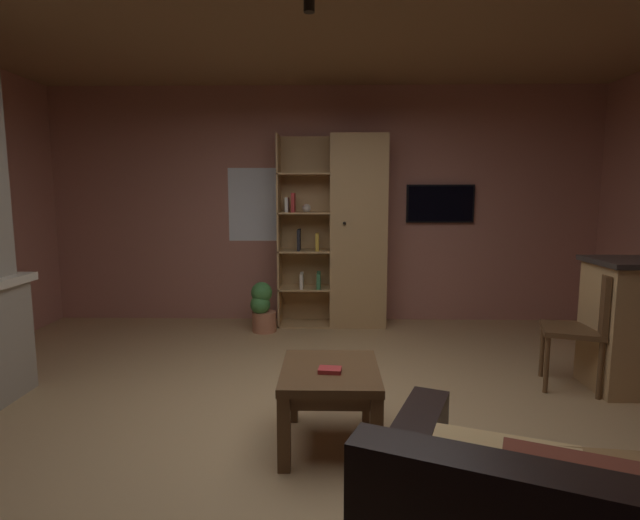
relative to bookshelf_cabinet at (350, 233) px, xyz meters
name	(u,v)px	position (x,y,z in m)	size (l,w,h in m)	color
floor	(319,430)	(-0.30, -2.58, -1.08)	(6.43, 5.65, 0.02)	tan
wall_back	(324,206)	(-0.30, 0.27, 0.30)	(6.55, 0.06, 2.75)	#AD7060
window_pane_back	(256,205)	(-1.11, 0.24, 0.31)	(0.66, 0.01, 0.86)	white
bookshelf_cabinet	(350,233)	(0.00, 0.00, 0.00)	(1.23, 0.41, 2.16)	tan
coffee_table	(330,383)	(-0.23, -2.77, -0.69)	(0.58, 0.68, 0.48)	brown
table_book_0	(330,370)	(-0.23, -2.83, -0.58)	(0.13, 0.10, 0.03)	#B22D2D
dining_chair	(584,322)	(1.72, -1.87, -0.54)	(0.53, 0.53, 0.92)	brown
potted_floor_plant	(262,307)	(-0.98, -0.31, -0.80)	(0.28, 0.26, 0.55)	#B77051
wall_mounted_tv	(440,204)	(1.05, 0.21, 0.33)	(0.78, 0.06, 0.44)	black
track_light_spot_1	(309,5)	(-0.37, -2.35, 1.60)	(0.07, 0.07, 0.09)	black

